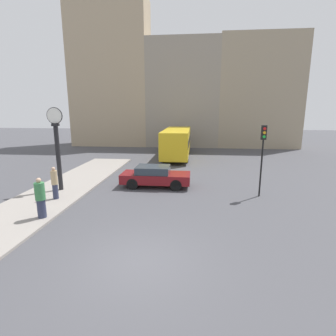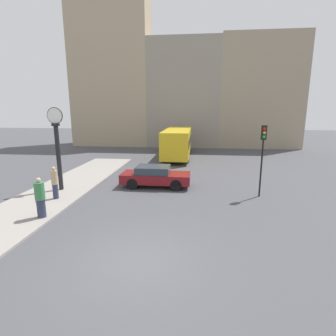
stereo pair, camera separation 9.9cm
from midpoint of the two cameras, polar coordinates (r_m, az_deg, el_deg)
name	(u,v)px [view 2 (the right image)]	position (r m, az deg, el deg)	size (l,w,h in m)	color
ground_plane	(136,261)	(8.85, -6.59, -19.48)	(120.00, 120.00, 0.00)	#47474C
sidewalk_corner	(66,187)	(17.32, -21.20, -3.88)	(3.56, 18.79, 0.10)	gray
building_row	(176,86)	(35.90, 1.80, 17.46)	(29.24, 5.00, 18.61)	tan
sedan_car	(155,176)	(16.30, -2.62, -1.75)	(4.24, 1.72, 1.30)	maroon
bus_distant	(178,141)	(26.73, 2.24, 5.84)	(2.51, 9.48, 2.81)	gold
traffic_light_far	(263,146)	(14.88, 20.13, 4.44)	(0.26, 0.24, 3.91)	black
street_clock	(58,147)	(16.24, -22.73, 4.18)	(0.91, 0.32, 4.73)	black
pedestrian_tan_coat	(55,183)	(14.92, -23.26, -2.96)	(0.33, 0.33, 1.71)	#2D334C
pedestrian_green_hoodie	(40,198)	(12.59, -25.86, -5.87)	(0.42, 0.42, 1.78)	#2D334C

